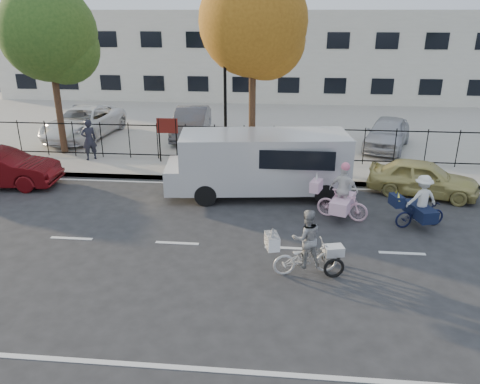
# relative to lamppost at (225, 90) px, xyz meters

# --- Properties ---
(ground) EXTENTS (120.00, 120.00, 0.00)m
(ground) POSITION_rel_lamppost_xyz_m (-0.50, -6.80, -3.11)
(ground) COLOR #333334
(road_markings) EXTENTS (60.00, 9.52, 0.01)m
(road_markings) POSITION_rel_lamppost_xyz_m (-0.50, -6.80, -3.11)
(road_markings) COLOR silver
(road_markings) RESTS_ON ground
(curb) EXTENTS (60.00, 0.10, 0.15)m
(curb) POSITION_rel_lamppost_xyz_m (-0.50, -1.75, -3.04)
(curb) COLOR #A8A399
(curb) RESTS_ON ground
(sidewalk) EXTENTS (60.00, 2.20, 0.15)m
(sidewalk) POSITION_rel_lamppost_xyz_m (-0.50, -0.70, -3.04)
(sidewalk) COLOR #A8A399
(sidewalk) RESTS_ON ground
(parking_lot) EXTENTS (60.00, 15.60, 0.15)m
(parking_lot) POSITION_rel_lamppost_xyz_m (-0.50, 8.20, -3.04)
(parking_lot) COLOR #A8A399
(parking_lot) RESTS_ON ground
(iron_fence) EXTENTS (58.00, 0.06, 1.50)m
(iron_fence) POSITION_rel_lamppost_xyz_m (-0.50, 0.40, -2.21)
(iron_fence) COLOR black
(iron_fence) RESTS_ON sidewalk
(building) EXTENTS (34.00, 10.00, 6.00)m
(building) POSITION_rel_lamppost_xyz_m (-0.50, 18.20, -0.11)
(building) COLOR silver
(building) RESTS_ON ground
(lamppost) EXTENTS (0.36, 0.36, 4.33)m
(lamppost) POSITION_rel_lamppost_xyz_m (0.00, 0.00, 0.00)
(lamppost) COLOR black
(lamppost) RESTS_ON sidewalk
(street_sign) EXTENTS (0.85, 0.06, 1.80)m
(street_sign) POSITION_rel_lamppost_xyz_m (-2.35, 0.00, -1.70)
(street_sign) COLOR black
(street_sign) RESTS_ON sidewalk
(zebra_trike) EXTENTS (1.93, 1.07, 1.65)m
(zebra_trike) POSITION_rel_lamppost_xyz_m (2.93, -8.02, -2.47)
(zebra_trike) COLOR silver
(zebra_trike) RESTS_ON ground
(unicorn_bike) EXTENTS (1.83, 1.33, 1.81)m
(unicorn_bike) POSITION_rel_lamppost_xyz_m (4.11, -4.72, -2.44)
(unicorn_bike) COLOR #FDC0D8
(unicorn_bike) RESTS_ON ground
(bull_bike) EXTENTS (1.76, 1.24, 1.59)m
(bull_bike) POSITION_rel_lamppost_xyz_m (6.32, -5.06, -2.48)
(bull_bike) COLOR black
(bull_bike) RESTS_ON ground
(white_van) EXTENTS (6.26, 2.68, 2.15)m
(white_van) POSITION_rel_lamppost_xyz_m (1.56, -2.94, -1.92)
(white_van) COLOR silver
(white_van) RESTS_ON ground
(gold_sedan) EXTENTS (3.87, 2.42, 1.23)m
(gold_sedan) POSITION_rel_lamppost_xyz_m (7.08, -2.41, -2.50)
(gold_sedan) COLOR tan
(gold_sedan) RESTS_ON ground
(pedestrian) EXTENTS (0.73, 0.71, 1.69)m
(pedestrian) POSITION_rel_lamppost_xyz_m (-5.66, 0.00, -2.12)
(pedestrian) COLOR black
(pedestrian) RESTS_ON sidewalk
(lot_car_a) EXTENTS (2.04, 4.24, 1.19)m
(lot_car_a) POSITION_rel_lamppost_xyz_m (-7.94, 3.85, -2.37)
(lot_car_a) COLOR #95979C
(lot_car_a) RESTS_ON parking_lot
(lot_car_b) EXTENTS (2.88, 5.44, 1.46)m
(lot_car_b) POSITION_rel_lamppost_xyz_m (-7.40, 3.54, -2.23)
(lot_car_b) COLOR white
(lot_car_b) RESTS_ON parking_lot
(lot_car_c) EXTENTS (1.72, 4.38, 1.42)m
(lot_car_c) POSITION_rel_lamppost_xyz_m (-2.18, 4.02, -2.25)
(lot_car_c) COLOR #4B4C53
(lot_car_c) RESTS_ON parking_lot
(lot_car_d) EXTENTS (2.91, 4.36, 1.38)m
(lot_car_d) POSITION_rel_lamppost_xyz_m (6.91, 2.93, -2.27)
(lot_car_d) COLOR #B7B8BF
(lot_car_d) RESTS_ON parking_lot
(tree_west) EXTENTS (3.84, 3.84, 7.03)m
(tree_west) POSITION_rel_lamppost_xyz_m (-7.05, 0.89, 1.81)
(tree_west) COLOR #442D1D
(tree_west) RESTS_ON ground
(tree_mid) EXTENTS (4.17, 4.17, 7.65)m
(tree_mid) POSITION_rel_lamppost_xyz_m (1.13, 0.87, 2.25)
(tree_mid) COLOR #442D1D
(tree_mid) RESTS_ON ground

